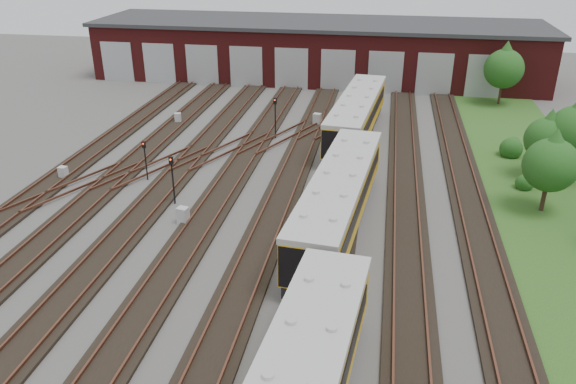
# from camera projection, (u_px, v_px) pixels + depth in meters

# --- Properties ---
(ground) EXTENTS (120.00, 120.00, 0.00)m
(ground) POSITION_uv_depth(u_px,v_px,m) (222.00, 250.00, 30.72)
(ground) COLOR #444240
(ground) RESTS_ON ground
(track_network) EXTENTS (30.40, 70.00, 0.33)m
(track_network) POSITION_uv_depth(u_px,v_px,m) (222.00, 243.00, 31.23)
(track_network) COLOR black
(track_network) RESTS_ON ground
(maintenance_shed) EXTENTS (51.00, 12.50, 6.35)m
(maintenance_shed) POSITION_uv_depth(u_px,v_px,m) (317.00, 49.00, 64.93)
(maintenance_shed) COLOR #571516
(maintenance_shed) RESTS_ON ground
(grass_verge) EXTENTS (8.00, 55.00, 0.05)m
(grass_verge) POSITION_uv_depth(u_px,v_px,m) (546.00, 197.00, 36.61)
(grass_verge) COLOR #224B19
(grass_verge) RESTS_ON ground
(metro_train) EXTENTS (4.22, 47.70, 3.20)m
(metro_train) POSITION_uv_depth(u_px,v_px,m) (339.00, 200.00, 31.90)
(metro_train) COLOR black
(metro_train) RESTS_ON ground
(signal_mast_0) EXTENTS (0.26, 0.25, 3.22)m
(signal_mast_0) POSITION_uv_depth(u_px,v_px,m) (172.00, 174.00, 34.98)
(signal_mast_0) COLOR black
(signal_mast_0) RESTS_ON ground
(signal_mast_1) EXTENTS (0.23, 0.22, 2.85)m
(signal_mast_1) POSITION_uv_depth(u_px,v_px,m) (145.00, 156.00, 38.45)
(signal_mast_1) COLOR black
(signal_mast_1) RESTS_ON ground
(signal_mast_2) EXTENTS (0.28, 0.26, 3.44)m
(signal_mast_2) POSITION_uv_depth(u_px,v_px,m) (275.00, 113.00, 46.10)
(signal_mast_2) COLOR black
(signal_mast_2) RESTS_ON ground
(signal_mast_3) EXTENTS (0.27, 0.26, 3.18)m
(signal_mast_3) POSITION_uv_depth(u_px,v_px,m) (332.00, 130.00, 42.79)
(signal_mast_3) COLOR black
(signal_mast_3) RESTS_ON ground
(relay_cabinet_0) EXTENTS (0.62, 0.55, 0.93)m
(relay_cabinet_0) POSITION_uv_depth(u_px,v_px,m) (63.00, 173.00, 39.16)
(relay_cabinet_0) COLOR #B5B8BB
(relay_cabinet_0) RESTS_ON ground
(relay_cabinet_1) EXTENTS (0.66, 0.60, 0.94)m
(relay_cabinet_1) POSITION_uv_depth(u_px,v_px,m) (178.00, 118.00, 50.36)
(relay_cabinet_1) COLOR #B5B8BB
(relay_cabinet_1) RESTS_ON ground
(relay_cabinet_2) EXTENTS (0.73, 0.65, 1.05)m
(relay_cabinet_2) POSITION_uv_depth(u_px,v_px,m) (183.00, 216.00, 33.25)
(relay_cabinet_2) COLOR #B5B8BB
(relay_cabinet_2) RESTS_ON ground
(relay_cabinet_3) EXTENTS (0.75, 0.66, 1.08)m
(relay_cabinet_3) POSITION_uv_depth(u_px,v_px,m) (317.00, 119.00, 49.78)
(relay_cabinet_3) COLOR #B5B8BB
(relay_cabinet_3) RESTS_ON ground
(relay_cabinet_4) EXTENTS (0.64, 0.54, 1.07)m
(relay_cabinet_4) POSITION_uv_depth(u_px,v_px,m) (368.00, 128.00, 47.74)
(relay_cabinet_4) COLOR #B5B8BB
(relay_cabinet_4) RESTS_ON ground
(tree_0) EXTENTS (3.77, 3.77, 6.25)m
(tree_0) POSITION_uv_depth(u_px,v_px,m) (505.00, 64.00, 54.18)
(tree_0) COLOR #332116
(tree_0) RESTS_ON ground
(tree_1) EXTENTS (3.05, 3.05, 5.06)m
(tree_1) POSITION_uv_depth(u_px,v_px,m) (548.00, 134.00, 38.17)
(tree_1) COLOR #332116
(tree_1) RESTS_ON ground
(tree_2) EXTENTS (3.67, 3.67, 6.09)m
(tree_2) POSITION_uv_depth(u_px,v_px,m) (576.00, 126.00, 37.59)
(tree_2) COLOR #332116
(tree_2) RESTS_ON ground
(tree_3) EXTENTS (3.27, 3.27, 5.42)m
(tree_3) POSITION_uv_depth(u_px,v_px,m) (552.00, 159.00, 33.46)
(tree_3) COLOR #332116
(tree_3) RESTS_ON ground
(bush_0) EXTENTS (1.21, 1.21, 1.21)m
(bush_0) POSITION_uv_depth(u_px,v_px,m) (525.00, 181.00, 37.62)
(bush_0) COLOR #154A15
(bush_0) RESTS_ON ground
(bush_1) EXTENTS (1.73, 1.73, 1.73)m
(bush_1) POSITION_uv_depth(u_px,v_px,m) (512.00, 146.00, 42.89)
(bush_1) COLOR #154A15
(bush_1) RESTS_ON ground
(bush_2) EXTENTS (1.08, 1.08, 1.08)m
(bush_2) POSITION_uv_depth(u_px,v_px,m) (514.00, 142.00, 44.66)
(bush_2) COLOR #154A15
(bush_2) RESTS_ON ground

